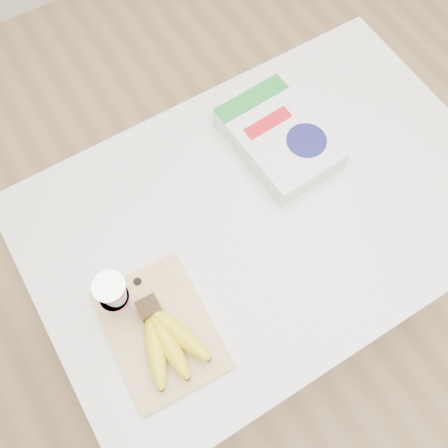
{
  "coord_description": "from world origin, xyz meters",
  "views": [
    {
      "loc": [
        -0.37,
        -0.4,
        2.02
      ],
      "look_at": [
        -0.12,
        0.01,
        0.93
      ],
      "focal_mm": 40.0,
      "sensor_mm": 36.0,
      "label": 1
    }
  ],
  "objects_px": {
    "bananas": "(166,339)",
    "cereal_box": "(279,138)",
    "cutting_board": "(161,330)",
    "yogurt_stack": "(115,296)",
    "table": "(257,267)"
  },
  "relations": [
    {
      "from": "bananas",
      "to": "cutting_board",
      "type": "bearing_deg",
      "value": 91.37
    },
    {
      "from": "cereal_box",
      "to": "cutting_board",
      "type": "bearing_deg",
      "value": -154.64
    },
    {
      "from": "cutting_board",
      "to": "yogurt_stack",
      "type": "xyz_separation_m",
      "value": [
        -0.05,
        0.09,
        0.09
      ]
    },
    {
      "from": "table",
      "to": "bananas",
      "type": "xyz_separation_m",
      "value": [
        -0.37,
        -0.16,
        0.49
      ]
    },
    {
      "from": "cereal_box",
      "to": "yogurt_stack",
      "type": "bearing_deg",
      "value": -164.98
    },
    {
      "from": "bananas",
      "to": "yogurt_stack",
      "type": "xyz_separation_m",
      "value": [
        -0.05,
        0.12,
        0.06
      ]
    },
    {
      "from": "bananas",
      "to": "yogurt_stack",
      "type": "distance_m",
      "value": 0.15
    },
    {
      "from": "bananas",
      "to": "yogurt_stack",
      "type": "bearing_deg",
      "value": 111.94
    },
    {
      "from": "table",
      "to": "bananas",
      "type": "distance_m",
      "value": 0.63
    },
    {
      "from": "bananas",
      "to": "cereal_box",
      "type": "xyz_separation_m",
      "value": [
        0.5,
        0.3,
        -0.01
      ]
    },
    {
      "from": "cutting_board",
      "to": "bananas",
      "type": "height_order",
      "value": "bananas"
    },
    {
      "from": "cutting_board",
      "to": "bananas",
      "type": "relative_size",
      "value": 1.47
    },
    {
      "from": "cutting_board",
      "to": "yogurt_stack",
      "type": "relative_size",
      "value": 1.89
    },
    {
      "from": "cutting_board",
      "to": "cereal_box",
      "type": "relative_size",
      "value": 0.95
    },
    {
      "from": "yogurt_stack",
      "to": "table",
      "type": "bearing_deg",
      "value": 5.03
    }
  ]
}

